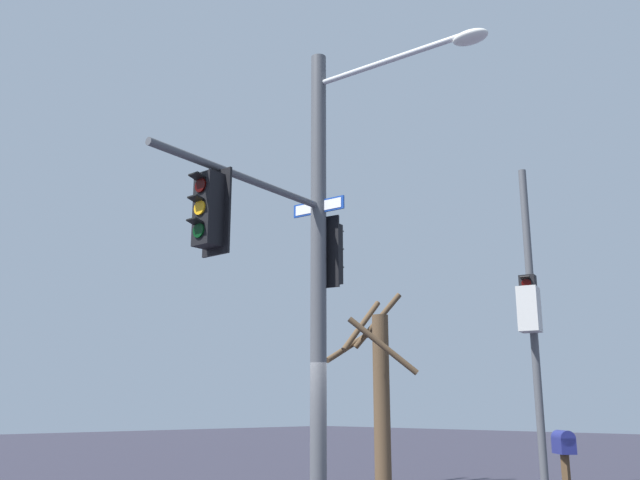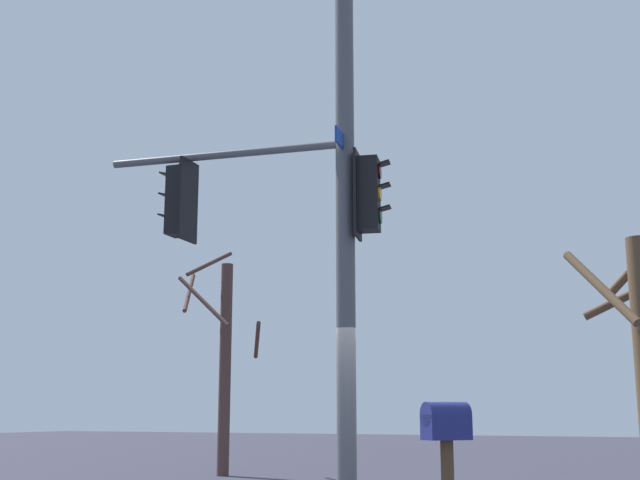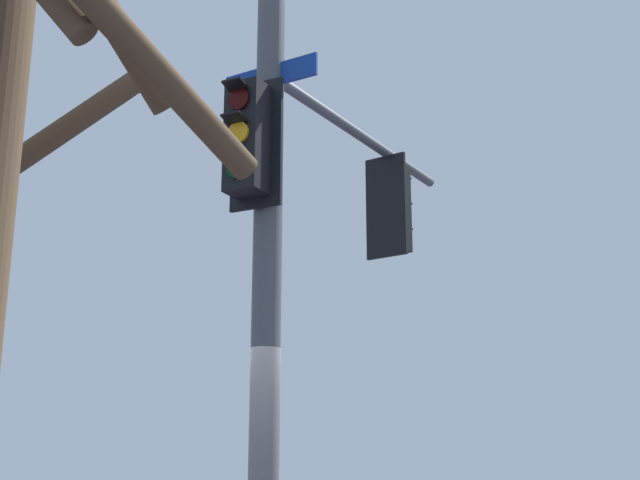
% 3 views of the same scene
% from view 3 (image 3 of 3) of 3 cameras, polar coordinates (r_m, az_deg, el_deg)
% --- Properties ---
extents(main_signal_pole_assembly, '(4.52, 3.89, 8.21)m').
position_cam_3_polar(main_signal_pole_assembly, '(8.91, -2.69, 5.37)').
color(main_signal_pole_assembly, '#4C4F54').
rests_on(main_signal_pole_assembly, ground).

